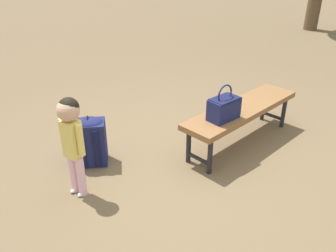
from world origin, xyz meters
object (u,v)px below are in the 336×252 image
object	(u,v)px
park_bench	(242,111)
backpack_large	(90,140)
child_standing	(71,133)
handbag	(224,108)

from	to	relation	value
park_bench	backpack_large	world-z (taller)	backpack_large
park_bench	child_standing	xyz separation A→B (m)	(1.78, -0.47, 0.23)
handbag	child_standing	size ratio (longest dim) A/B	0.39
child_standing	backpack_large	bearing A→B (deg)	-136.06
park_bench	child_standing	bearing A→B (deg)	-14.72
park_bench	handbag	size ratio (longest dim) A/B	4.36
child_standing	handbag	bearing A→B (deg)	160.06
handbag	child_standing	world-z (taller)	child_standing
child_standing	backpack_large	xyz separation A→B (m)	(-0.36, -0.35, -0.36)
park_bench	child_standing	world-z (taller)	child_standing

